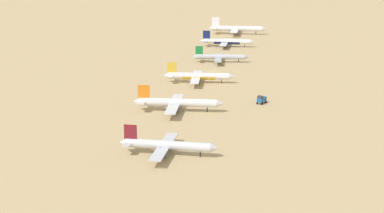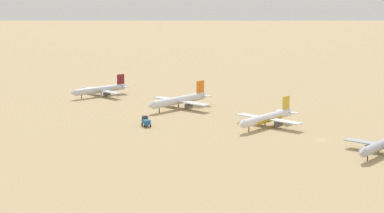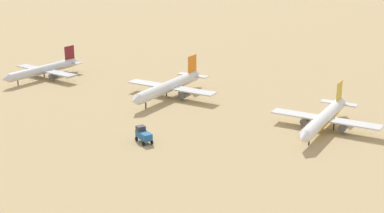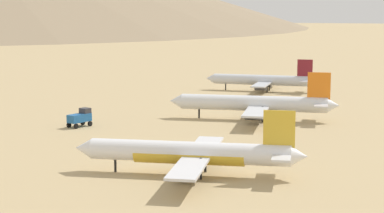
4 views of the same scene
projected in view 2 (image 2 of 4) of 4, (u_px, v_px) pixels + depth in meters
name	position (u px, v px, depth m)	size (l,w,h in m)	color
ground_plane	(321.00, 140.00, 235.18)	(1800.00, 1800.00, 0.00)	tan
parked_jet_0	(101.00, 90.00, 326.37)	(34.33, 27.82, 9.92)	silver
parked_jet_1	(180.00, 100.00, 294.19)	(38.72, 31.54, 11.16)	silver
parked_jet_2	(267.00, 118.00, 256.57)	(36.34, 29.64, 10.48)	white
parked_jet_3	(383.00, 144.00, 215.48)	(33.71, 27.53, 9.73)	#B2B7C1
service_truck	(146.00, 121.00, 257.93)	(4.34, 5.68, 3.90)	#1E5999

